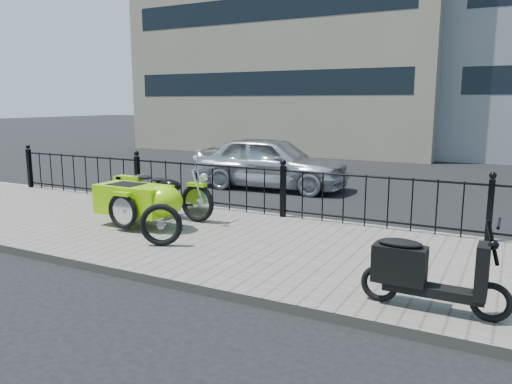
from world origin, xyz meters
The scene contains 9 objects.
ground centered at (0.00, 0.00, 0.00)m, with size 120.00×120.00×0.00m, color black.
sidewalk centered at (0.00, -0.50, 0.06)m, with size 30.00×3.80×0.12m, color #6B655A.
curb centered at (0.00, 1.44, 0.06)m, with size 30.00×0.10×0.12m, color gray.
iron_fence centered at (0.00, 1.30, 0.59)m, with size 14.11×0.11×1.08m.
building_tan centered at (-6.00, 15.99, 6.00)m, with size 14.00×8.01×12.00m.
motorcycle_sidecar centered at (-1.80, -0.41, 0.59)m, with size 2.28×1.48×0.98m.
scooter centered at (3.05, -1.87, 0.51)m, with size 1.49×0.44×1.01m.
spare_tire centered at (-0.78, -1.31, 0.44)m, with size 0.65×0.65×0.09m, color black.
sedan_car centered at (-1.87, 4.58, 0.69)m, with size 1.63×4.05×1.38m, color silver.
Camera 1 is at (3.82, -6.99, 2.24)m, focal length 35.00 mm.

